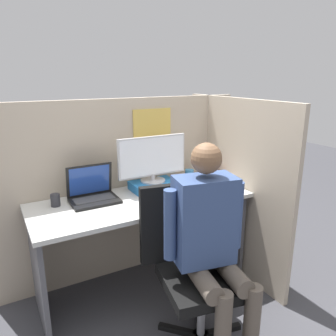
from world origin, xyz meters
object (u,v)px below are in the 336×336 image
object	(u,v)px
laptop	(93,194)
person	(211,238)
monitor	(152,158)
pen_cup	(55,200)
stapler	(211,178)
office_chair	(191,263)
carrot_toy	(162,201)
paper_box	(153,185)
coffee_mug	(189,175)

from	to	relation	value
laptop	person	distance (m)	0.93
monitor	pen_cup	bearing A→B (deg)	179.12
laptop	stapler	world-z (taller)	laptop
laptop	office_chair	world-z (taller)	laptop
laptop	person	xyz separation A→B (m)	(0.42, -0.82, -0.07)
laptop	carrot_toy	world-z (taller)	laptop
paper_box	carrot_toy	world-z (taller)	paper_box
carrot_toy	pen_cup	distance (m)	0.72
monitor	office_chair	bearing A→B (deg)	-97.22
carrot_toy	office_chair	world-z (taller)	office_chair
paper_box	carrot_toy	size ratio (longest dim) A/B	2.26
office_chair	coffee_mug	size ratio (longest dim) A/B	9.70
stapler	monitor	bearing A→B (deg)	170.95
pen_cup	person	bearing A→B (deg)	-51.55
monitor	stapler	size ratio (longest dim) A/B	3.81
stapler	person	distance (m)	0.95
paper_box	pen_cup	bearing A→B (deg)	178.90
monitor	stapler	world-z (taller)	monitor
carrot_toy	pen_cup	world-z (taller)	pen_cup
carrot_toy	person	bearing A→B (deg)	-86.83
stapler	person	bearing A→B (deg)	-126.42
person	pen_cup	bearing A→B (deg)	128.45
paper_box	carrot_toy	distance (m)	0.32
paper_box	office_chair	distance (m)	0.75
office_chair	stapler	bearing A→B (deg)	45.81
stapler	person	world-z (taller)	person
paper_box	monitor	bearing A→B (deg)	90.00
paper_box	office_chair	xyz separation A→B (m)	(-0.09, -0.68, -0.29)
paper_box	stapler	bearing A→B (deg)	-8.74
coffee_mug	paper_box	bearing A→B (deg)	-175.62
office_chair	coffee_mug	world-z (taller)	office_chair
laptop	stapler	bearing A→B (deg)	-3.56
paper_box	stapler	world-z (taller)	paper_box
coffee_mug	person	bearing A→B (deg)	-115.43
office_chair	coffee_mug	xyz separation A→B (m)	(0.44, 0.71, 0.31)
paper_box	laptop	world-z (taller)	laptop
office_chair	coffee_mug	bearing A→B (deg)	58.23
person	coffee_mug	world-z (taller)	person
paper_box	person	bearing A→B (deg)	-93.91
office_chair	coffee_mug	distance (m)	0.89
laptop	pen_cup	bearing A→B (deg)	173.16
coffee_mug	carrot_toy	bearing A→B (deg)	-142.38
paper_box	stapler	size ratio (longest dim) A/B	2.36
laptop	paper_box	bearing A→B (deg)	1.92
stapler	coffee_mug	xyz separation A→B (m)	(-0.15, 0.10, 0.02)
paper_box	laptop	xyz separation A→B (m)	(-0.48, -0.02, 0.02)
monitor	office_chair	world-z (taller)	monitor
paper_box	pen_cup	world-z (taller)	pen_cup
person	coffee_mug	distance (m)	0.96
paper_box	stapler	distance (m)	0.51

